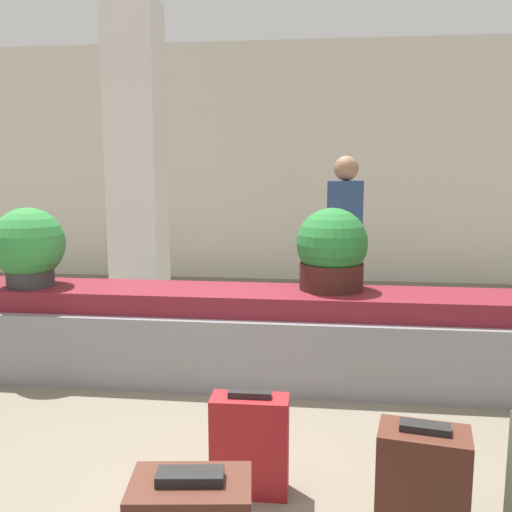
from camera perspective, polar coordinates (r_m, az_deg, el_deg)
ground_plane at (r=2.96m, az=-3.85°, el=-22.70°), size 18.00×18.00×0.00m
back_wall at (r=7.84m, az=3.38°, el=9.26°), size 18.00×0.06×3.20m
carousel at (r=4.22m, az=0.00°, el=-8.07°), size 7.40×0.72×0.67m
pillar at (r=6.10m, az=-11.82°, el=9.19°), size 0.51×0.51×3.20m
suitcase_1 at (r=2.66m, az=16.29°, el=-20.99°), size 0.41×0.30×0.50m
suitcase_2 at (r=2.86m, az=-0.63°, el=-18.35°), size 0.37×0.17×0.51m
potted_plant_0 at (r=4.15m, az=7.59°, el=0.49°), size 0.52×0.52×0.59m
potted_plant_1 at (r=4.55m, az=-21.78°, el=0.83°), size 0.53×0.53×0.59m
traveler_0 at (r=5.46m, az=8.87°, el=2.85°), size 0.34×0.36×1.65m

